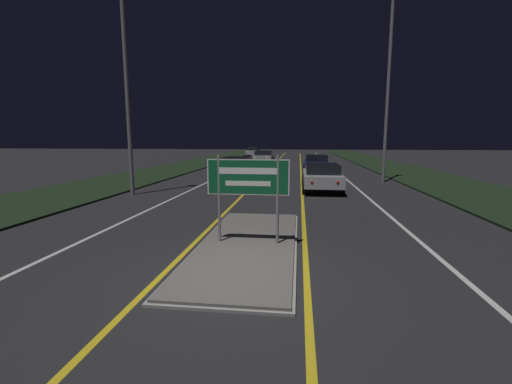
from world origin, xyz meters
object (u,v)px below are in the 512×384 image
object	(u,v)px
car_approaching_2	(253,151)
car_receding_0	(322,176)
highway_sign	(248,181)
car_approaching_0	(237,170)
streetlight_right_near	(389,66)
car_receding_1	(316,163)
streetlight_left_near	(125,53)
car_approaching_1	(263,157)

from	to	relation	value
car_approaching_2	car_receding_0	bearing A→B (deg)	-76.65
car_receding_0	highway_sign	bearing A→B (deg)	-103.73
highway_sign	car_approaching_0	size ratio (longest dim) A/B	0.50
streetlight_right_near	car_receding_1	distance (m)	9.06
car_receding_1	car_approaching_2	distance (m)	24.75
streetlight_left_near	streetlight_right_near	bearing A→B (deg)	26.44
streetlight_right_near	car_receding_0	world-z (taller)	streetlight_right_near
highway_sign	car_receding_0	bearing A→B (deg)	76.27
highway_sign	streetlight_left_near	bearing A→B (deg)	132.72
highway_sign	car_approaching_2	size ratio (longest dim) A/B	0.50
highway_sign	car_receding_0	xyz separation A→B (m)	(2.31, 9.44, -0.84)
car_receding_0	car_approaching_0	distance (m)	5.35
car_receding_0	streetlight_left_near	bearing A→B (deg)	-164.11
car_receding_1	car_approaching_0	distance (m)	8.65
streetlight_left_near	car_receding_0	size ratio (longest dim) A/B	2.22
streetlight_right_near	car_receding_0	bearing A→B (deg)	-135.59
highway_sign	car_receding_0	distance (m)	9.76
streetlight_right_near	car_approaching_1	xyz separation A→B (m)	(-8.54, 13.41, -5.89)
highway_sign	streetlight_left_near	world-z (taller)	streetlight_left_near
car_receding_1	car_approaching_2	bearing A→B (deg)	108.87
car_receding_1	car_approaching_0	bearing A→B (deg)	-124.79
streetlight_left_near	car_receding_1	distance (m)	15.97
car_receding_1	car_approaching_1	xyz separation A→B (m)	(-4.87, 7.62, 0.03)
streetlight_right_near	car_receding_0	size ratio (longest dim) A/B	2.36
car_receding_0	car_receding_1	world-z (taller)	car_receding_1
highway_sign	car_approaching_0	distance (m)	12.17
streetlight_left_near	car_approaching_0	xyz separation A→B (m)	(3.98, 4.94, -5.47)
car_approaching_1	car_approaching_2	bearing A→B (deg)	101.21
streetlight_left_near	car_receding_0	bearing A→B (deg)	15.89
car_approaching_2	car_approaching_1	bearing A→B (deg)	-78.79
car_receding_0	car_receding_1	bearing A→B (deg)	88.92
streetlight_left_near	car_approaching_1	distance (m)	20.81
streetlight_right_near	car_approaching_1	distance (m)	16.95
car_receding_1	car_approaching_1	size ratio (longest dim) A/B	1.02
highway_sign	car_approaching_0	xyz separation A→B (m)	(-2.45, 11.89, -0.79)
streetlight_right_near	car_approaching_2	world-z (taller)	streetlight_right_near
highway_sign	car_receding_1	size ratio (longest dim) A/B	0.48
streetlight_right_near	car_approaching_2	bearing A→B (deg)	111.79
streetlight_right_near	car_approaching_0	xyz separation A→B (m)	(-8.60, -1.32, -5.86)
car_approaching_0	car_approaching_2	distance (m)	30.68
highway_sign	streetlight_left_near	xyz separation A→B (m)	(-6.42, 6.96, 4.69)
highway_sign	streetlight_right_near	size ratio (longest dim) A/B	0.19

